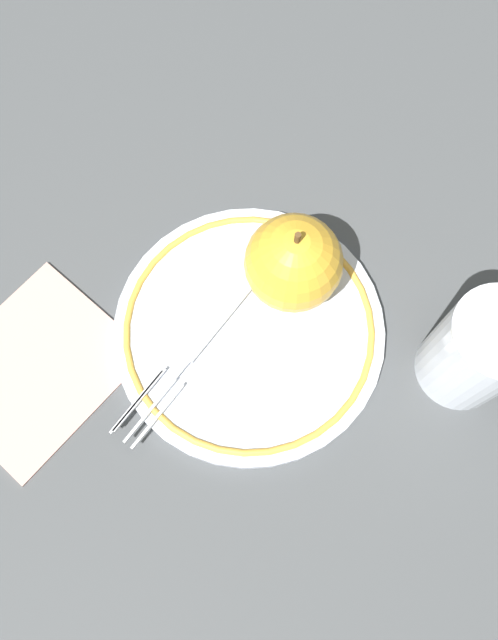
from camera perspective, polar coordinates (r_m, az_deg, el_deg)
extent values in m
plane|color=#474A4C|center=(0.54, 0.96, -1.38)|extent=(2.00, 2.00, 0.00)
cylinder|color=silver|center=(0.54, 0.00, -0.98)|extent=(0.23, 0.23, 0.01)
torus|color=gold|center=(0.53, 0.00, -0.81)|extent=(0.21, 0.21, 0.01)
sphere|color=gold|center=(0.51, 4.09, 5.21)|extent=(0.08, 0.08, 0.08)
cylinder|color=brown|center=(0.47, 4.46, 7.46)|extent=(0.00, 0.00, 0.01)
cube|color=silver|center=(0.53, -2.35, 0.62)|extent=(0.05, 0.10, 0.00)
cube|color=silver|center=(0.52, -6.43, -4.36)|extent=(0.01, 0.02, 0.00)
cube|color=silver|center=(0.52, -10.38, -7.08)|extent=(0.03, 0.06, 0.00)
cube|color=silver|center=(0.52, -9.71, -7.62)|extent=(0.03, 0.06, 0.00)
cube|color=silver|center=(0.51, -9.03, -8.17)|extent=(0.03, 0.06, 0.00)
cube|color=silver|center=(0.51, -8.35, -8.71)|extent=(0.03, 0.06, 0.00)
cylinder|color=white|center=(0.51, 20.21, -2.71)|extent=(0.07, 0.07, 0.10)
cube|color=#CC9F92|center=(0.56, -18.97, -4.12)|extent=(0.17, 0.18, 0.01)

